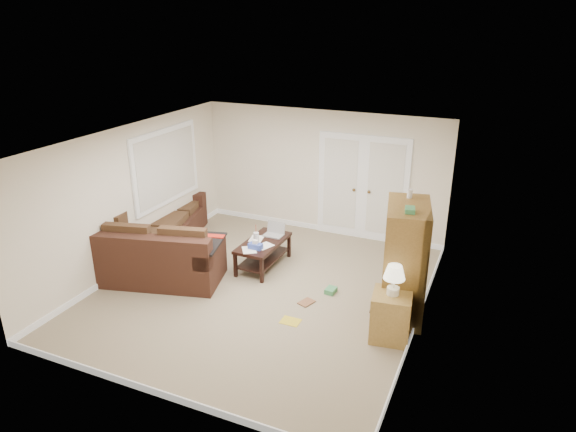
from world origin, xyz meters
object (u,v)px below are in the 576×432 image
at_px(sectional_sofa, 161,241).
at_px(tv_armoire, 404,260).
at_px(side_cabinet, 391,312).
at_px(coffee_table, 264,252).

height_order(sectional_sofa, tv_armoire, tv_armoire).
bearing_deg(side_cabinet, coffee_table, 145.95).
height_order(coffee_table, tv_armoire, tv_armoire).
bearing_deg(sectional_sofa, coffee_table, 1.37).
height_order(sectional_sofa, coffee_table, sectional_sofa).
xyz_separation_m(coffee_table, side_cabinet, (2.56, -1.27, 0.14)).
distance_m(sectional_sofa, tv_armoire, 4.41).
distance_m(coffee_table, tv_armoire, 2.69).
bearing_deg(side_cabinet, tv_armoire, 82.60).
distance_m(coffee_table, side_cabinet, 2.86).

